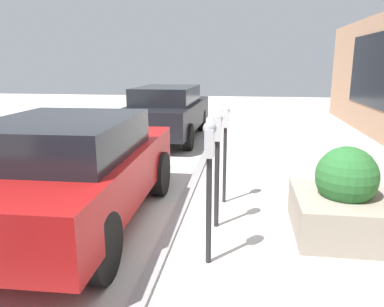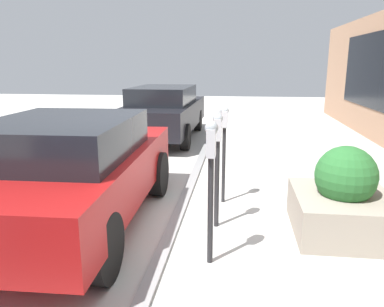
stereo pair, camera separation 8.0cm
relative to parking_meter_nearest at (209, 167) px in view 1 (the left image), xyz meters
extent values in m
plane|color=beige|center=(0.94, 0.47, -1.08)|extent=(40.00, 40.00, 0.00)
cube|color=gray|center=(0.94, 0.55, -1.06)|extent=(24.50, 0.16, 0.04)
cylinder|color=#232326|center=(0.00, 0.00, -0.49)|extent=(0.06, 0.06, 1.18)
cube|color=#B7B7BC|center=(0.00, 0.00, 0.25)|extent=(0.16, 0.09, 0.29)
sphere|color=gray|center=(0.00, 0.00, 0.39)|extent=(0.14, 0.14, 0.14)
cylinder|color=#232326|center=(0.94, -0.01, -0.50)|extent=(0.06, 0.06, 1.16)
cube|color=#B7B7BC|center=(0.94, -0.01, 0.22)|extent=(0.15, 0.09, 0.28)
sphere|color=gray|center=(0.94, -0.01, 0.36)|extent=(0.12, 0.12, 0.12)
cylinder|color=#232326|center=(1.83, -0.06, -0.49)|extent=(0.05, 0.05, 1.18)
cube|color=#B7B7BC|center=(1.83, -0.06, 0.22)|extent=(0.14, 0.09, 0.24)
sphere|color=gray|center=(1.83, -0.06, 0.34)|extent=(0.12, 0.12, 0.12)
cube|color=gray|center=(0.95, -1.60, -0.83)|extent=(1.33, 1.20, 0.50)
sphere|color=#28662D|center=(0.95, -1.60, -0.33)|extent=(0.75, 0.75, 0.75)
cube|color=maroon|center=(0.77, 1.88, -0.40)|extent=(4.13, 2.00, 0.64)
cube|color=black|center=(0.61, 1.88, 0.14)|extent=(2.16, 1.72, 0.45)
cylinder|color=black|center=(2.03, 1.01, -0.72)|extent=(0.71, 0.23, 0.71)
cylinder|color=black|center=(2.03, 2.76, -0.72)|extent=(0.71, 0.23, 0.71)
cylinder|color=black|center=(-0.49, 1.01, -0.72)|extent=(0.71, 0.23, 0.71)
cube|color=black|center=(6.70, 1.82, -0.40)|extent=(4.58, 1.81, 0.69)
cube|color=black|center=(6.52, 1.82, 0.17)|extent=(2.40, 1.56, 0.46)
cylinder|color=black|center=(8.11, 1.03, -0.75)|extent=(0.66, 0.21, 0.66)
cylinder|color=black|center=(8.11, 2.61, -0.75)|extent=(0.66, 0.21, 0.66)
cylinder|color=black|center=(5.29, 1.03, -0.75)|extent=(0.66, 0.21, 0.66)
cylinder|color=black|center=(5.29, 2.61, -0.75)|extent=(0.66, 0.21, 0.66)
camera|label=1|loc=(-3.66, -0.35, 1.03)|focal=35.00mm
camera|label=2|loc=(-3.67, -0.27, 1.03)|focal=35.00mm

